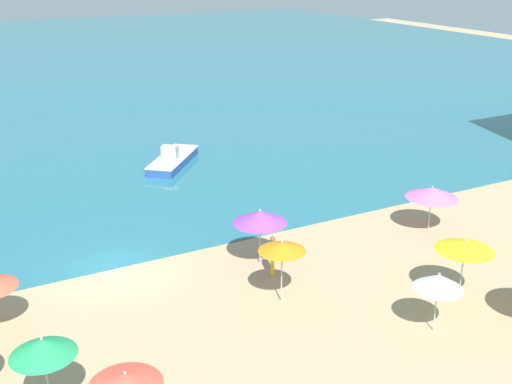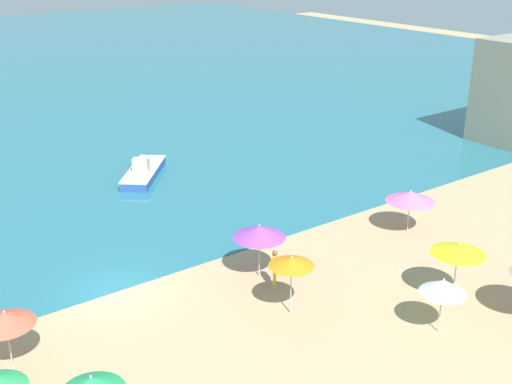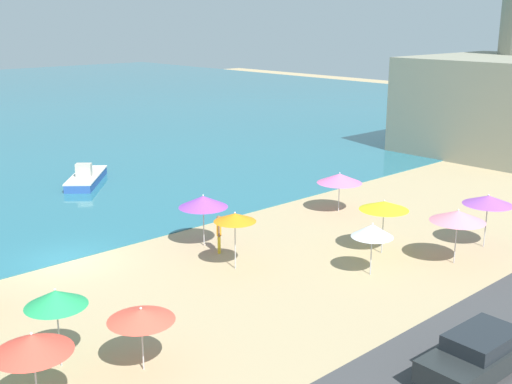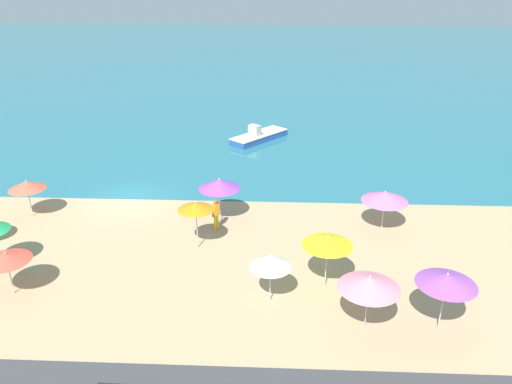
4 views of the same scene
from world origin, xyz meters
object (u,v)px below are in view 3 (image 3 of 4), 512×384
(beach_umbrella_13, at_px, (32,344))
(parked_car_1, at_px, (479,354))
(beach_umbrella_5, at_px, (56,298))
(beach_umbrella_6, at_px, (235,217))
(beach_umbrella_3, at_px, (340,178))
(beach_umbrella_4, at_px, (488,200))
(beach_umbrella_12, at_px, (384,206))
(beach_umbrella_8, at_px, (372,231))
(skiff_nearshore, at_px, (86,178))
(beach_umbrella_2, at_px, (141,315))
(harbor_fortress, at_px, (507,91))
(bather_3, at_px, (219,232))
(beach_umbrella_11, at_px, (458,216))
(beach_umbrella_0, at_px, (203,202))

(beach_umbrella_13, xyz_separation_m, parked_car_1, (10.46, -7.06, -1.37))
(beach_umbrella_5, distance_m, beach_umbrella_6, 9.50)
(beach_umbrella_3, distance_m, beach_umbrella_5, 19.56)
(beach_umbrella_4, bearing_deg, beach_umbrella_5, 169.96)
(beach_umbrella_5, xyz_separation_m, beach_umbrella_12, (15.39, -0.72, -0.01))
(beach_umbrella_13, bearing_deg, beach_umbrella_3, 18.56)
(beach_umbrella_8, relative_size, beach_umbrella_12, 0.90)
(beach_umbrella_13, xyz_separation_m, skiff_nearshore, (13.29, 22.06, -1.79))
(beach_umbrella_5, bearing_deg, beach_umbrella_3, 14.44)
(beach_umbrella_2, bearing_deg, harbor_fortress, 13.03)
(bather_3, bearing_deg, beach_umbrella_2, -142.44)
(bather_3, relative_size, parked_car_1, 0.43)
(bather_3, bearing_deg, beach_umbrella_13, -151.06)
(beach_umbrella_6, distance_m, beach_umbrella_11, 9.63)
(beach_umbrella_0, xyz_separation_m, beach_umbrella_3, (8.95, -0.70, -0.26))
(bather_3, relative_size, harbor_fortress, 0.12)
(beach_umbrella_0, distance_m, beach_umbrella_4, 13.21)
(beach_umbrella_12, distance_m, parked_car_1, 10.75)
(beach_umbrella_2, xyz_separation_m, beach_umbrella_11, (14.95, -1.73, 0.33))
(beach_umbrella_2, bearing_deg, beach_umbrella_6, 30.06)
(beach_umbrella_2, relative_size, beach_umbrella_3, 0.84)
(skiff_nearshore, xyz_separation_m, harbor_fortress, (31.50, -12.36, 4.25))
(beach_umbrella_0, distance_m, beach_umbrella_3, 8.98)
(beach_umbrella_0, xyz_separation_m, harbor_fortress, (33.15, 2.09, 2.48))
(beach_umbrella_3, bearing_deg, beach_umbrella_12, -122.40)
(beach_umbrella_3, bearing_deg, harbor_fortress, 6.57)
(bather_3, bearing_deg, harbor_fortress, 5.67)
(beach_umbrella_3, bearing_deg, beach_umbrella_8, -131.28)
(beach_umbrella_8, distance_m, harbor_fortress, 31.80)
(skiff_nearshore, relative_size, harbor_fortress, 0.36)
(beach_umbrella_4, bearing_deg, skiff_nearshore, 108.74)
(beach_umbrella_8, bearing_deg, beach_umbrella_4, -12.90)
(beach_umbrella_4, relative_size, skiff_nearshore, 0.49)
(beach_umbrella_6, xyz_separation_m, harbor_fortress, (33.95, 5.27, 2.34))
(beach_umbrella_0, height_order, beach_umbrella_2, beach_umbrella_0)
(beach_umbrella_5, height_order, beach_umbrella_12, beach_umbrella_5)
(beach_umbrella_5, relative_size, bather_3, 1.46)
(beach_umbrella_2, distance_m, beach_umbrella_13, 3.42)
(beach_umbrella_0, bearing_deg, beach_umbrella_11, -53.95)
(beach_umbrella_0, relative_size, skiff_nearshore, 0.48)
(beach_umbrella_5, relative_size, beach_umbrella_6, 1.01)
(beach_umbrella_4, relative_size, harbor_fortress, 0.18)
(beach_umbrella_2, relative_size, beach_umbrella_6, 0.82)
(beach_umbrella_5, bearing_deg, beach_umbrella_8, -8.55)
(beach_umbrella_8, height_order, bather_3, beach_umbrella_8)
(skiff_nearshore, bearing_deg, beach_umbrella_3, -64.28)
(beach_umbrella_6, distance_m, bather_3, 2.48)
(beach_umbrella_4, relative_size, beach_umbrella_11, 1.04)
(beach_umbrella_3, relative_size, beach_umbrella_4, 0.97)
(beach_umbrella_3, bearing_deg, bather_3, -176.74)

